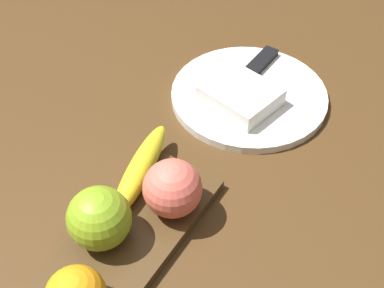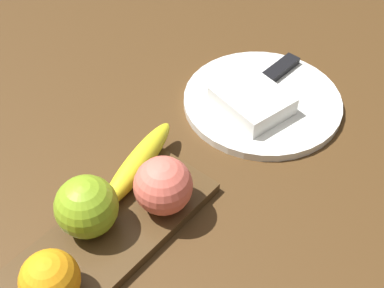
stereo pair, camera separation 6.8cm
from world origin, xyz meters
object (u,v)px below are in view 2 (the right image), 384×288
(orange_near_apple, at_px, (50,280))
(folded_napkin, at_px, (252,101))
(dinner_plate, at_px, (262,101))
(knife, at_px, (273,75))
(apple, at_px, (87,207))
(peach, at_px, (166,187))
(banana, at_px, (138,163))
(fruit_tray, at_px, (101,243))

(orange_near_apple, distance_m, folded_napkin, 0.40)
(dinner_plate, xyz_separation_m, knife, (-0.06, -0.02, 0.01))
(apple, relative_size, peach, 1.03)
(apple, relative_size, banana, 0.45)
(peach, relative_size, knife, 0.41)
(folded_napkin, bearing_deg, peach, 7.02)
(folded_napkin, bearing_deg, dinner_plate, -180.00)
(folded_napkin, height_order, knife, folded_napkin)
(banana, height_order, knife, banana)
(knife, bearing_deg, banana, -2.15)
(fruit_tray, relative_size, folded_napkin, 3.09)
(apple, height_order, banana, apple)
(banana, bearing_deg, knife, 161.76)
(folded_napkin, bearing_deg, banana, -11.32)
(fruit_tray, height_order, banana, banana)
(dinner_plate, bearing_deg, apple, -3.97)
(fruit_tray, xyz_separation_m, banana, (-0.11, -0.04, 0.02))
(orange_near_apple, relative_size, dinner_plate, 0.26)
(dinner_plate, bearing_deg, banana, -9.86)
(peach, bearing_deg, orange_near_apple, -3.95)
(banana, height_order, folded_napkin, banana)
(folded_napkin, bearing_deg, fruit_tray, 0.00)
(fruit_tray, relative_size, peach, 4.38)
(dinner_plate, bearing_deg, orange_near_apple, 2.14)
(orange_near_apple, relative_size, folded_napkin, 0.62)
(peach, height_order, folded_napkin, peach)
(orange_near_apple, bearing_deg, fruit_tray, -168.74)
(dinner_plate, height_order, knife, knife)
(apple, height_order, dinner_plate, apple)
(peach, bearing_deg, dinner_plate, -173.82)
(orange_near_apple, height_order, peach, peach)
(banana, relative_size, orange_near_apple, 2.57)
(apple, height_order, peach, apple)
(banana, bearing_deg, dinner_plate, 156.49)
(fruit_tray, xyz_separation_m, orange_near_apple, (0.08, 0.02, 0.04))
(banana, bearing_deg, fruit_tray, 6.80)
(dinner_plate, bearing_deg, knife, -162.19)
(peach, bearing_deg, knife, -171.70)
(fruit_tray, relative_size, orange_near_apple, 4.97)
(peach, bearing_deg, banana, -106.21)
(folded_napkin, bearing_deg, knife, -168.42)
(banana, bearing_deg, folded_napkin, 155.03)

